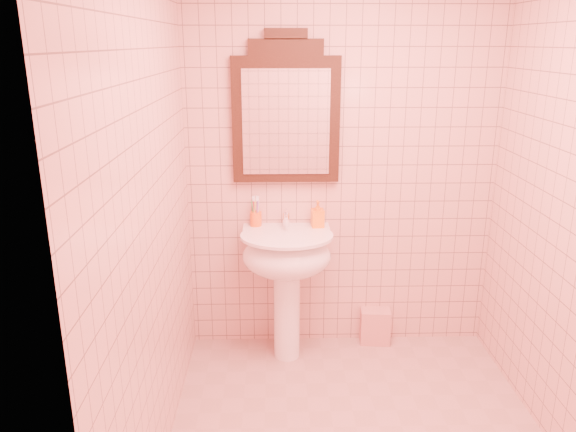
{
  "coord_description": "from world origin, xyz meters",
  "views": [
    {
      "loc": [
        -0.44,
        -2.43,
        2.01
      ],
      "look_at": [
        -0.36,
        0.55,
        1.08
      ],
      "focal_mm": 35.0,
      "sensor_mm": 36.0,
      "label": 1
    }
  ],
  "objects_px": {
    "toothbrush_cup": "(256,219)",
    "soap_dispenser": "(318,214)",
    "pedestal_sink": "(287,264)",
    "mirror": "(286,113)",
    "towel": "(375,326)"
  },
  "relations": [
    {
      "from": "mirror",
      "to": "toothbrush_cup",
      "type": "bearing_deg",
      "value": -170.95
    },
    {
      "from": "mirror",
      "to": "soap_dispenser",
      "type": "bearing_deg",
      "value": -16.98
    },
    {
      "from": "pedestal_sink",
      "to": "mirror",
      "type": "distance_m",
      "value": 0.95
    },
    {
      "from": "toothbrush_cup",
      "to": "soap_dispenser",
      "type": "distance_m",
      "value": 0.4
    },
    {
      "from": "pedestal_sink",
      "to": "towel",
      "type": "bearing_deg",
      "value": 15.3
    },
    {
      "from": "pedestal_sink",
      "to": "mirror",
      "type": "height_order",
      "value": "mirror"
    },
    {
      "from": "soap_dispenser",
      "to": "towel",
      "type": "relative_size",
      "value": 0.71
    },
    {
      "from": "towel",
      "to": "toothbrush_cup",
      "type": "bearing_deg",
      "value": 179.93
    },
    {
      "from": "mirror",
      "to": "toothbrush_cup",
      "type": "height_order",
      "value": "mirror"
    },
    {
      "from": "pedestal_sink",
      "to": "soap_dispenser",
      "type": "bearing_deg",
      "value": 34.54
    },
    {
      "from": "pedestal_sink",
      "to": "toothbrush_cup",
      "type": "relative_size",
      "value": 5.0
    },
    {
      "from": "toothbrush_cup",
      "to": "towel",
      "type": "height_order",
      "value": "toothbrush_cup"
    },
    {
      "from": "pedestal_sink",
      "to": "soap_dispenser",
      "type": "height_order",
      "value": "soap_dispenser"
    },
    {
      "from": "toothbrush_cup",
      "to": "mirror",
      "type": "bearing_deg",
      "value": 9.05
    },
    {
      "from": "toothbrush_cup",
      "to": "towel",
      "type": "xyz_separation_m",
      "value": [
        0.81,
        -0.0,
        -0.79
      ]
    }
  ]
}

